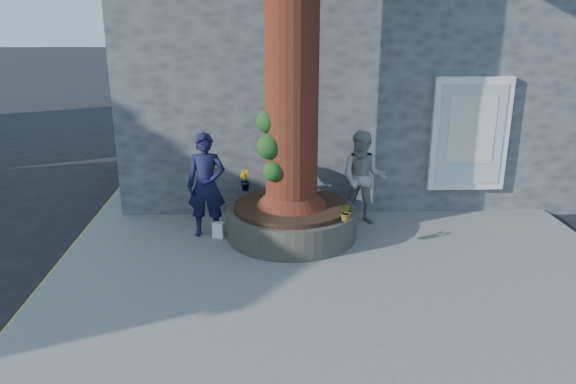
{
  "coord_description": "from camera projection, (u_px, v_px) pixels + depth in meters",
  "views": [
    {
      "loc": [
        0.35,
        -7.34,
        3.98
      ],
      "look_at": [
        0.7,
        1.07,
        1.25
      ],
      "focal_mm": 35.0,
      "sensor_mm": 36.0,
      "label": 1
    }
  ],
  "objects": [
    {
      "name": "woman",
      "position": [
        363.0,
        178.0,
        10.46
      ],
      "size": [
        1.02,
        0.9,
        1.76
      ],
      "primitive_type": "imported",
      "rotation": [
        0.0,
        0.0,
        -0.31
      ],
      "color": "#989691",
      "rests_on": "pavement"
    },
    {
      "name": "plant_d",
      "position": [
        346.0,
        212.0,
        9.08
      ],
      "size": [
        0.27,
        0.3,
        0.29
      ],
      "primitive_type": "imported",
      "rotation": [
        0.0,
        0.0,
        4.88
      ],
      "color": "gray",
      "rests_on": "planter"
    },
    {
      "name": "yellow_line",
      "position": [
        56.0,
        270.0,
        9.02
      ],
      "size": [
        0.1,
        30.0,
        0.01
      ],
      "primitive_type": "cube",
      "color": "yellow",
      "rests_on": "ground"
    },
    {
      "name": "plant_a",
      "position": [
        276.0,
        181.0,
        10.64
      ],
      "size": [
        0.23,
        0.22,
        0.37
      ],
      "primitive_type": "imported",
      "rotation": [
        0.0,
        0.0,
        0.71
      ],
      "color": "gray",
      "rests_on": "planter"
    },
    {
      "name": "plant_c",
      "position": [
        299.0,
        201.0,
        9.5
      ],
      "size": [
        0.25,
        0.25,
        0.36
      ],
      "primitive_type": "imported",
      "rotation": [
        0.0,
        0.0,
        3.43
      ],
      "color": "gray",
      "rests_on": "planter"
    },
    {
      "name": "man",
      "position": [
        206.0,
        185.0,
        9.85
      ],
      "size": [
        0.7,
        0.48,
        1.86
      ],
      "primitive_type": "imported",
      "rotation": [
        0.0,
        0.0,
        -0.05
      ],
      "color": "#121333",
      "rests_on": "pavement"
    },
    {
      "name": "plant_b",
      "position": [
        245.0,
        180.0,
        10.61
      ],
      "size": [
        0.3,
        0.3,
        0.39
      ],
      "primitive_type": "imported",
      "rotation": [
        0.0,
        0.0,
        2.21
      ],
      "color": "gray",
      "rests_on": "planter"
    },
    {
      "name": "ground",
      "position": [
        243.0,
        297.0,
        8.19
      ],
      "size": [
        120.0,
        120.0,
        0.0
      ],
      "primitive_type": "plane",
      "color": "black",
      "rests_on": "ground"
    },
    {
      "name": "planter",
      "position": [
        291.0,
        221.0,
        9.99
      ],
      "size": [
        2.3,
        2.3,
        0.6
      ],
      "color": "black",
      "rests_on": "pavement"
    },
    {
      "name": "shopping_bag",
      "position": [
        219.0,
        230.0,
        9.97
      ],
      "size": [
        0.23,
        0.18,
        0.28
      ],
      "primitive_type": "cube",
      "rotation": [
        0.0,
        0.0,
        -0.37
      ],
      "color": "white",
      "rests_on": "pavement"
    },
    {
      "name": "pavement",
      "position": [
        337.0,
        262.0,
        9.18
      ],
      "size": [
        9.0,
        8.0,
        0.12
      ],
      "primitive_type": "cube",
      "color": "slate",
      "rests_on": "ground"
    },
    {
      "name": "stone_shop",
      "position": [
        349.0,
        45.0,
        14.15
      ],
      "size": [
        10.3,
        8.3,
        6.3
      ],
      "color": "#494B4E",
      "rests_on": "ground"
    }
  ]
}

